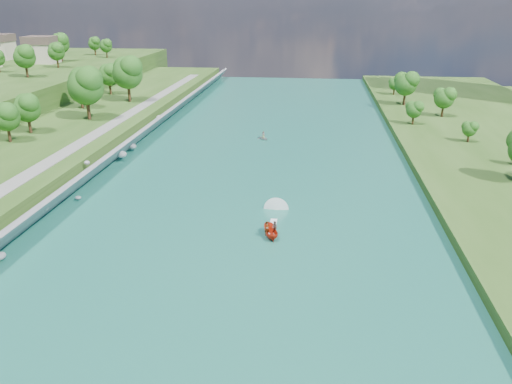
# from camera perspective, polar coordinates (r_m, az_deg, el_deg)

# --- Properties ---
(ground) EXTENTS (260.00, 260.00, 0.00)m
(ground) POSITION_cam_1_polar(r_m,az_deg,el_deg) (62.29, -3.30, -5.84)
(ground) COLOR #2D5119
(ground) RESTS_ON ground
(river_water) EXTENTS (55.00, 240.00, 0.10)m
(river_water) POSITION_cam_1_polar(r_m,az_deg,el_deg) (80.39, -0.86, 0.62)
(river_water) COLOR #1B685A
(river_water) RESTS_ON ground
(ridge_west) EXTENTS (60.00, 120.00, 9.00)m
(ridge_west) POSITION_cam_1_polar(r_m,az_deg,el_deg) (177.54, -25.27, 11.49)
(ridge_west) COLOR #2D5119
(ridge_west) RESTS_ON ground
(riprap_bank) EXTENTS (4.34, 236.00, 4.05)m
(riprap_bank) POSITION_cam_1_polar(r_m,az_deg,el_deg) (86.33, -18.20, 2.22)
(riprap_bank) COLOR slate
(riprap_bank) RESTS_ON ground
(riverside_path) EXTENTS (3.00, 200.00, 0.10)m
(riverside_path) POSITION_cam_1_polar(r_m,az_deg,el_deg) (89.38, -22.04, 3.54)
(riverside_path) COLOR gray
(riverside_path) RESTS_ON berm_west
(ridge_houses) EXTENTS (29.50, 29.50, 8.40)m
(ridge_houses) POSITION_cam_1_polar(r_m,az_deg,el_deg) (184.07, -26.59, 14.35)
(ridge_houses) COLOR beige
(ridge_houses) RESTS_ON ridge_west
(trees_east) EXTENTS (17.47, 147.43, 11.19)m
(trees_east) POSITION_cam_1_polar(r_m,az_deg,el_deg) (83.97, 26.33, 3.76)
(trees_east) COLOR #244D14
(trees_east) RESTS_ON berm_east
(trees_ridge) EXTENTS (19.42, 61.47, 10.72)m
(trees_ridge) POSITION_cam_1_polar(r_m,az_deg,el_deg) (172.42, -21.79, 14.84)
(trees_ridge) COLOR #244D14
(trees_ridge) RESTS_ON ridge_west
(motorboat) EXTENTS (3.60, 18.89, 2.23)m
(motorboat) POSITION_cam_1_polar(r_m,az_deg,el_deg) (64.80, 1.81, -3.96)
(motorboat) COLOR red
(motorboat) RESTS_ON river_water
(raft) EXTENTS (3.33, 3.36, 1.67)m
(raft) POSITION_cam_1_polar(r_m,az_deg,el_deg) (107.98, 0.85, 6.24)
(raft) COLOR #909398
(raft) RESTS_ON river_water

